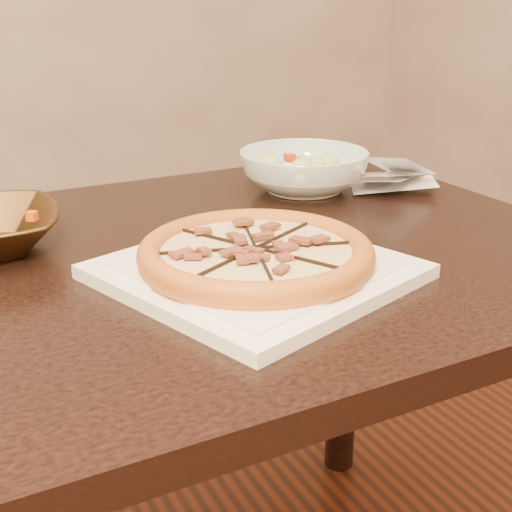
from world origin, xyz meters
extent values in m
cube|color=black|center=(0.16, 0.07, 0.73)|extent=(1.31, 0.86, 0.04)
cylinder|color=black|center=(0.72, 0.40, 0.35)|extent=(0.07, 0.07, 0.71)
cube|color=white|center=(0.26, -0.06, 0.76)|extent=(0.42, 0.42, 0.02)
cube|color=white|center=(0.26, -0.06, 0.77)|extent=(0.36, 0.36, 0.00)
cylinder|color=#AB5B23|center=(0.26, -0.06, 0.78)|extent=(0.30, 0.30, 0.01)
torus|color=#AB5B23|center=(0.26, -0.06, 0.79)|extent=(0.30, 0.30, 0.03)
cylinder|color=#F7E1A1|center=(0.26, -0.06, 0.79)|extent=(0.24, 0.24, 0.01)
cube|color=black|center=(0.26, -0.06, 0.79)|extent=(0.09, 0.28, 0.01)
cube|color=black|center=(0.26, -0.06, 0.79)|extent=(0.14, 0.26, 0.01)
cube|color=black|center=(0.26, -0.06, 0.79)|extent=(0.28, 0.09, 0.01)
cube|color=black|center=(0.26, -0.06, 0.79)|extent=(0.26, 0.14, 0.01)
cube|color=brown|center=(0.28, -0.06, 0.79)|extent=(0.03, 0.02, 0.00)
cube|color=brown|center=(0.31, -0.06, 0.79)|extent=(0.02, 0.01, 0.00)
cube|color=brown|center=(0.34, -0.04, 0.79)|extent=(0.03, 0.02, 0.00)
cube|color=brown|center=(0.29, -0.04, 0.79)|extent=(0.03, 0.02, 0.00)
cube|color=brown|center=(0.30, -0.02, 0.79)|extent=(0.03, 0.03, 0.00)
cube|color=brown|center=(0.31, 0.02, 0.79)|extent=(0.02, 0.03, 0.00)
cube|color=brown|center=(0.27, -0.02, 0.79)|extent=(0.02, 0.03, 0.00)
cube|color=brown|center=(0.26, 0.01, 0.79)|extent=(0.01, 0.02, 0.00)
cube|color=brown|center=(0.24, 0.03, 0.79)|extent=(0.02, 0.03, 0.00)
cube|color=brown|center=(0.24, -0.02, 0.79)|extent=(0.02, 0.03, 0.00)
cube|color=brown|center=(0.21, -0.01, 0.79)|extent=(0.03, 0.03, 0.00)
cube|color=brown|center=(0.24, -0.05, 0.79)|extent=(0.03, 0.02, 0.00)
cube|color=brown|center=(0.21, -0.05, 0.79)|extent=(0.03, 0.02, 0.00)
cube|color=brown|center=(0.18, -0.07, 0.79)|extent=(0.03, 0.02, 0.00)
cube|color=brown|center=(0.23, -0.07, 0.79)|extent=(0.03, 0.02, 0.00)
cube|color=brown|center=(0.21, -0.10, 0.79)|extent=(0.03, 0.03, 0.00)
cube|color=brown|center=(0.21, -0.13, 0.79)|extent=(0.03, 0.03, 0.00)
cube|color=brown|center=(0.25, -0.10, 0.79)|extent=(0.02, 0.03, 0.00)
cube|color=brown|center=(0.26, -0.13, 0.79)|extent=(0.02, 0.03, 0.00)
cube|color=brown|center=(0.27, -0.08, 0.79)|extent=(0.02, 0.03, 0.00)
cube|color=brown|center=(0.29, -0.10, 0.79)|extent=(0.02, 0.03, 0.00)
cube|color=brown|center=(0.32, -0.12, 0.79)|extent=(0.03, 0.03, 0.00)
cube|color=brown|center=(0.29, -0.08, 0.79)|extent=(0.03, 0.02, 0.00)
cube|color=gold|center=(0.00, 0.20, 0.82)|extent=(0.03, 0.03, 0.03)
imported|color=white|center=(0.53, 0.28, 0.79)|extent=(0.24, 0.24, 0.07)
sphere|color=#B4DD8C|center=(0.53, 0.28, 0.84)|extent=(0.04, 0.04, 0.04)
sphere|color=#B4DD8C|center=(0.55, 0.29, 0.84)|extent=(0.04, 0.04, 0.04)
sphere|color=#B4DD8C|center=(0.55, 0.32, 0.84)|extent=(0.04, 0.04, 0.04)
sphere|color=#B4DD8C|center=(0.53, 0.29, 0.84)|extent=(0.04, 0.04, 0.04)
sphere|color=#B4DD8C|center=(0.51, 0.30, 0.84)|extent=(0.04, 0.04, 0.04)
sphere|color=#B4DD8C|center=(0.53, 0.28, 0.84)|extent=(0.04, 0.04, 0.04)
sphere|color=#B4DD8C|center=(0.51, 0.27, 0.84)|extent=(0.04, 0.04, 0.04)
sphere|color=#B4DD8C|center=(0.50, 0.24, 0.84)|extent=(0.04, 0.04, 0.04)
sphere|color=#B4DD8C|center=(0.53, 0.26, 0.84)|extent=(0.04, 0.04, 0.04)
sphere|color=#B4DD8C|center=(0.55, 0.24, 0.84)|extent=(0.04, 0.04, 0.04)
sphere|color=#B4DD8C|center=(0.53, 0.27, 0.84)|extent=(0.04, 0.04, 0.04)
cube|color=red|center=(0.56, 0.30, 0.83)|extent=(0.02, 0.02, 0.01)
cube|color=red|center=(0.50, 0.25, 0.83)|extent=(0.02, 0.02, 0.01)
camera|label=1|loc=(-0.12, -0.81, 1.10)|focal=50.00mm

